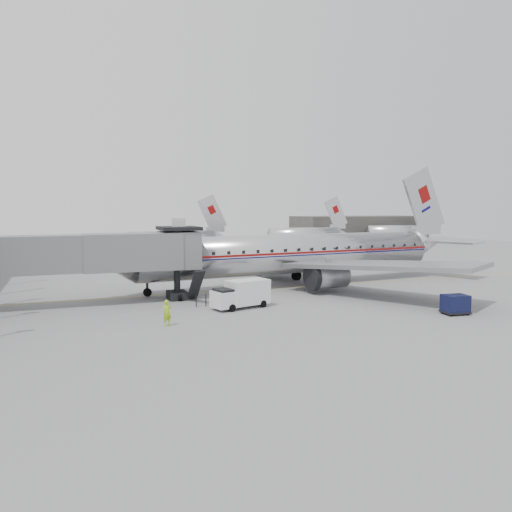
{
  "coord_description": "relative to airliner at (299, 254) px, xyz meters",
  "views": [
    {
      "loc": [
        -18.18,
        -39.17,
        8.02
      ],
      "look_at": [
        -0.65,
        6.93,
        3.2
      ],
      "focal_mm": 35.0,
      "sensor_mm": 36.0,
      "label": 1
    }
  ],
  "objects": [
    {
      "name": "apron_line",
      "position": [
        -1.35,
        -1.38,
        -3.23
      ],
      "size": [
        60.0,
        0.15,
        0.01
      ],
      "primitive_type": "cube",
      "rotation": [
        0.0,
        0.0,
        1.57
      ],
      "color": "gold",
      "rests_on": "ground"
    },
    {
      "name": "ramp_worker",
      "position": [
        -16.35,
        -13.38,
        -2.35
      ],
      "size": [
        0.75,
        0.61,
        1.78
      ],
      "primitive_type": "imported",
      "rotation": [
        0.0,
        0.0,
        0.32
      ],
      "color": "#A2DA19",
      "rests_on": "ground"
    },
    {
      "name": "hangar",
      "position": [
        40.65,
        52.62,
        -0.24
      ],
      "size": [
        30.0,
        12.0,
        6.0
      ],
      "primitive_type": "cube",
      "color": "#383633",
      "rests_on": "ground"
    },
    {
      "name": "service_van",
      "position": [
        -9.66,
        -9.4,
        -2.07
      ],
      "size": [
        5.01,
        2.94,
        2.22
      ],
      "rotation": [
        0.0,
        0.0,
        0.26
      ],
      "color": "white",
      "rests_on": "ground"
    },
    {
      "name": "distant_aircraft_near",
      "position": [
        -6.14,
        34.62,
        -0.51
      ],
      "size": [
        16.39,
        3.2,
        10.26
      ],
      "color": "silver",
      "rests_on": "ground"
    },
    {
      "name": "distant_aircraft_far",
      "position": [
        43.86,
        42.62,
        -0.51
      ],
      "size": [
        16.39,
        3.2,
        10.26
      ],
      "color": "silver",
      "rests_on": "ground"
    },
    {
      "name": "distant_aircraft_mid",
      "position": [
        19.86,
        38.62,
        -0.51
      ],
      "size": [
        16.39,
        3.2,
        10.26
      ],
      "color": "silver",
      "rests_on": "ground"
    },
    {
      "name": "baggage_cart_navy",
      "position": [
        4.6,
        -17.38,
        -2.45
      ],
      "size": [
        2.03,
        1.64,
        1.48
      ],
      "rotation": [
        0.0,
        0.0,
        -0.12
      ],
      "color": "#0C1033",
      "rests_on": "ground"
    },
    {
      "name": "jet_bridge",
      "position": [
        -21.01,
        -3.72,
        0.94
      ],
      "size": [
        21.0,
        6.2,
        7.1
      ],
      "color": "slate",
      "rests_on": "ground"
    },
    {
      "name": "airliner",
      "position": [
        0.0,
        0.0,
        0.0
      ],
      "size": [
        40.7,
        37.57,
        12.88
      ],
      "rotation": [
        0.0,
        0.0,
        0.09
      ],
      "color": "silver",
      "rests_on": "ground"
    },
    {
      "name": "ground",
      "position": [
        -4.35,
        -7.38,
        -3.24
      ],
      "size": [
        160.0,
        160.0,
        0.0
      ],
      "primitive_type": "plane",
      "color": "slate",
      "rests_on": "ground"
    }
  ]
}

